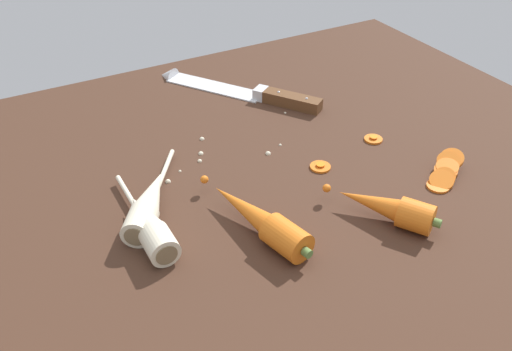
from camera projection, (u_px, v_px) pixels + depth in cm
name	position (u px, v px, depth cm)	size (l,w,h in cm)	color
ground_plane	(250.00, 187.00, 86.87)	(120.00, 90.00, 4.00)	#42281C
chefs_knife	(234.00, 89.00, 108.30)	(22.19, 30.67, 4.18)	silver
whole_carrot	(260.00, 220.00, 74.18)	(7.86, 21.16, 4.20)	orange
whole_carrot_second	(389.00, 208.00, 76.23)	(10.41, 14.65, 4.20)	orange
parsnip_front	(148.00, 225.00, 73.50)	(4.03, 20.28, 4.00)	beige
parsnip_mid_left	(149.00, 203.00, 77.24)	(14.13, 19.09, 4.00)	beige
carrot_slice_stack	(446.00, 171.00, 85.00)	(8.76, 6.30, 3.81)	orange
carrot_slice_stray_near	(373.00, 138.00, 94.17)	(3.07, 3.07, 0.70)	orange
carrot_slice_stray_mid	(320.00, 166.00, 87.50)	(3.25, 3.25, 0.70)	orange
mince_crumbs	(215.00, 154.00, 90.08)	(27.11, 10.89, 0.90)	beige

